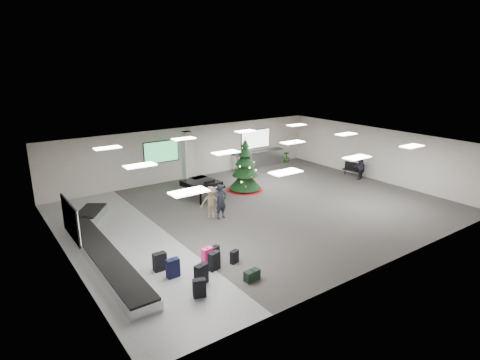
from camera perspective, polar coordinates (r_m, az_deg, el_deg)
ground at (r=19.90m, az=2.89°, el=-4.17°), size 18.00×18.00×0.00m
room_envelope at (r=19.49m, az=0.89°, el=2.58°), size 18.02×14.02×3.21m
baggage_carousel at (r=16.47m, az=-19.21°, el=-8.95°), size 2.28×9.71×0.43m
service_counter at (r=27.70m, az=2.58°, el=3.02°), size 4.05×0.65×1.08m
suitcase_0 at (r=13.53m, az=-5.53°, el=-13.21°), size 0.50×0.37×0.72m
suitcase_1 at (r=14.33m, az=-3.70°, el=-11.43°), size 0.47×0.33×0.68m
pink_suitcase at (r=14.71m, az=-4.67°, el=-10.74°), size 0.44×0.30×0.64m
suitcase_3 at (r=15.00m, az=-3.60°, el=-10.34°), size 0.41×0.32×0.56m
navy_suitcase at (r=14.05m, az=-9.52°, el=-12.25°), size 0.44×0.26×0.69m
suitcase_5 at (r=12.91m, az=-5.81°, el=-15.05°), size 0.45×0.34×0.62m
green_duffel at (r=13.76m, az=1.71°, el=-13.39°), size 0.56×0.31×0.38m
suitcase_7 at (r=14.79m, az=-0.80°, el=-10.84°), size 0.37×0.27×0.50m
suitcase_8 at (r=14.53m, az=-11.35°, el=-11.33°), size 0.45×0.26×0.69m
christmas_tree at (r=22.52m, az=0.73°, el=1.16°), size 2.17×2.17×3.09m
grand_piano at (r=21.19m, az=-5.43°, el=-0.60°), size 1.79×2.18×1.14m
bench at (r=26.50m, az=15.88°, el=1.58°), size 0.75×1.38×0.83m
traveler_a at (r=18.53m, az=-2.72°, el=-3.07°), size 0.64×0.47×1.65m
traveler_b at (r=18.69m, az=-4.17°, el=-3.15°), size 1.12×0.95×1.51m
traveler_bench at (r=25.77m, az=16.55°, el=1.86°), size 0.97×0.90×1.59m
potted_plant_left at (r=26.26m, az=-0.36°, el=1.86°), size 0.51×0.48×0.73m
potted_plant_right at (r=29.19m, az=6.64°, el=3.29°), size 0.60×0.60×0.75m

